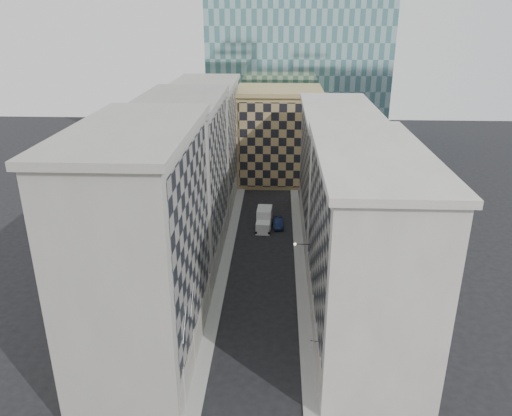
% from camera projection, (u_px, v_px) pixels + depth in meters
% --- Properties ---
extents(sidewalk_west, '(1.50, 100.00, 0.15)m').
position_uv_depth(sidewalk_west, '(225.00, 263.00, 69.87)').
color(sidewalk_west, gray).
rests_on(sidewalk_west, ground).
extents(sidewalk_east, '(1.50, 100.00, 0.15)m').
position_uv_depth(sidewalk_east, '(300.00, 265.00, 69.43)').
color(sidewalk_east, gray).
rests_on(sidewalk_east, ground).
extents(bldg_left_a, '(10.80, 22.80, 23.70)m').
position_uv_depth(bldg_left_a, '(144.00, 247.00, 48.12)').
color(bldg_left_a, gray).
rests_on(bldg_left_a, ground).
extents(bldg_left_b, '(10.80, 22.80, 22.70)m').
position_uv_depth(bldg_left_b, '(185.00, 180.00, 68.72)').
color(bldg_left_b, gray).
rests_on(bldg_left_b, ground).
extents(bldg_left_c, '(10.80, 22.80, 21.70)m').
position_uv_depth(bldg_left_c, '(207.00, 144.00, 89.31)').
color(bldg_left_c, gray).
rests_on(bldg_left_c, ground).
extents(bldg_right_a, '(10.80, 26.80, 20.70)m').
position_uv_depth(bldg_right_a, '(363.00, 248.00, 51.48)').
color(bldg_right_a, '#AEA79F').
rests_on(bldg_right_a, ground).
extents(bldg_right_b, '(10.80, 28.80, 19.70)m').
position_uv_depth(bldg_right_b, '(336.00, 172.00, 76.70)').
color(bldg_right_b, '#AEA79F').
rests_on(bldg_right_b, ground).
extents(tan_block, '(16.80, 14.80, 18.80)m').
position_uv_depth(tan_block, '(279.00, 135.00, 101.25)').
color(tan_block, tan).
rests_on(tan_block, ground).
extents(church_tower, '(7.20, 7.20, 51.50)m').
position_uv_depth(church_tower, '(271.00, 40.00, 107.93)').
color(church_tower, '#2F2B24').
rests_on(church_tower, ground).
extents(flagpoles_left, '(0.10, 6.33, 2.33)m').
position_uv_depth(flagpoles_left, '(188.00, 312.00, 44.69)').
color(flagpoles_left, gray).
rests_on(flagpoles_left, ground).
extents(bracket_lamp, '(1.98, 0.36, 0.36)m').
position_uv_depth(bracket_lamp, '(296.00, 244.00, 61.63)').
color(bracket_lamp, black).
rests_on(bracket_lamp, ground).
extents(box_truck, '(2.59, 5.82, 3.14)m').
position_uv_depth(box_truck, '(264.00, 220.00, 81.02)').
color(box_truck, silver).
rests_on(box_truck, ground).
extents(dark_car, '(1.72, 4.50, 1.46)m').
position_uv_depth(dark_car, '(278.00, 223.00, 81.63)').
color(dark_car, '#101A3B').
rests_on(dark_car, ground).
extents(shop_sign, '(0.71, 0.62, 0.69)m').
position_uv_depth(shop_sign, '(312.00, 344.00, 47.06)').
color(shop_sign, black).
rests_on(shop_sign, ground).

